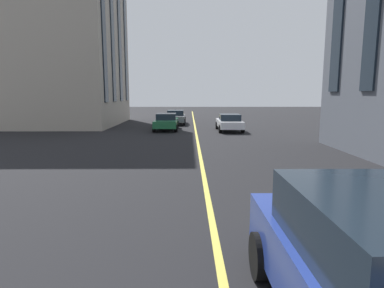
# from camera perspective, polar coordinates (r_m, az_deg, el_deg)

# --- Properties ---
(lane_centre_line) EXTENTS (80.00, 0.16, 0.01)m
(lane_centre_line) POSITION_cam_1_polar(r_m,az_deg,el_deg) (16.14, 1.40, -1.78)
(lane_centre_line) COLOR #D8C64C
(lane_centre_line) RESTS_ON ground_plane
(car_grey_parked_a) EXTENTS (4.40, 1.95, 1.37)m
(car_grey_parked_a) POSITION_cam_1_polar(r_m,az_deg,el_deg) (32.23, -2.90, 4.77)
(car_grey_parked_a) COLOR slate
(car_grey_parked_a) RESTS_ON ground_plane
(car_green_trailing) EXTENTS (4.40, 1.95, 1.37)m
(car_green_trailing) POSITION_cam_1_polar(r_m,az_deg,el_deg) (26.94, -4.56, 3.96)
(car_green_trailing) COLOR #1E6038
(car_green_trailing) RESTS_ON ground_plane
(car_blue_near) EXTENTS (4.70, 2.14, 1.88)m
(car_blue_near) POSITION_cam_1_polar(r_m,az_deg,el_deg) (4.41, 29.78, -19.41)
(car_blue_near) COLOR navy
(car_blue_near) RESTS_ON ground_plane
(car_white_mid) EXTENTS (4.40, 1.95, 1.37)m
(car_white_mid) POSITION_cam_1_polar(r_m,az_deg,el_deg) (26.37, 6.59, 3.82)
(car_white_mid) COLOR silver
(car_white_mid) RESTS_ON ground_plane
(building_left_near) EXTENTS (12.22, 10.82, 16.28)m
(building_left_near) POSITION_cam_1_polar(r_m,az_deg,el_deg) (34.65, -22.32, 16.76)
(building_left_near) COLOR #A89E8E
(building_left_near) RESTS_ON ground_plane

